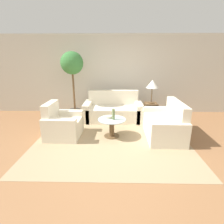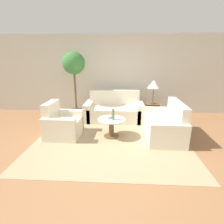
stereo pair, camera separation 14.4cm
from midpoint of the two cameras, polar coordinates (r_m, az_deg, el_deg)
The scene contains 12 objects.
ground_plane at distance 3.72m, azimuth 2.19°, elevation -12.61°, with size 14.00×14.00×0.00m, color #8E603D.
wall_back at distance 6.08m, azimuth 2.86°, elevation 12.04°, with size 10.00×0.06×2.60m.
rug at distance 4.35m, azimuth 0.77°, elevation -7.88°, with size 3.49×3.37×0.01m.
sofa_main at distance 5.44m, azimuth 1.50°, elevation 0.46°, with size 1.76×0.85×0.88m.
armchair at distance 4.47m, azimuth -15.14°, elevation -4.00°, with size 0.81×0.90×0.84m.
loveseat at distance 4.47m, azimuth 18.07°, elevation -4.20°, with size 0.83×1.46×0.86m.
coffee_table at distance 4.23m, azimuth 0.79°, elevation -4.37°, with size 0.67×0.67×0.45m.
side_table at distance 5.46m, azimuth 13.62°, elevation -0.02°, with size 0.37×0.37×0.55m.
table_lamp at distance 5.28m, azimuth 14.25°, elevation 8.62°, with size 0.36×0.36×0.69m.
potted_plant at distance 5.51m, azimuth -11.56°, elevation 13.68°, with size 0.67×0.67×2.04m.
vase at distance 4.12m, azimuth 1.35°, elevation -0.72°, with size 0.07×0.07×0.26m.
bowl at distance 4.24m, azimuth -0.20°, elevation -1.66°, with size 0.16×0.16×0.05m.
Camera 2 is at (0.11, -3.22, 1.85)m, focal length 28.00 mm.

